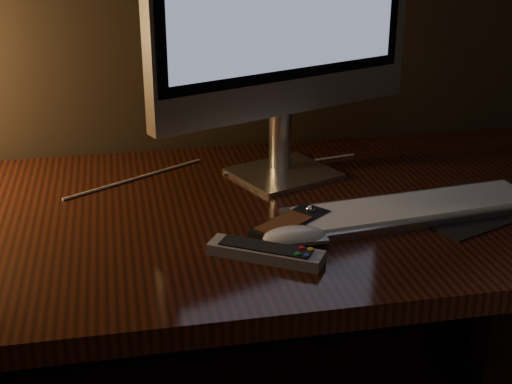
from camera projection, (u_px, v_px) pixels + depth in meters
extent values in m
cube|color=#37160C|center=(220.00, 221.00, 1.33)|extent=(1.60, 0.75, 0.04)
cube|color=black|center=(481.00, 276.00, 1.91)|extent=(0.06, 0.06, 0.71)
cube|color=black|center=(201.00, 266.00, 1.75)|extent=(1.48, 0.02, 0.51)
cube|color=silver|center=(283.00, 173.00, 1.50)|extent=(0.25, 0.23, 0.01)
cylinder|color=silver|center=(280.00, 137.00, 1.50)|extent=(0.06, 0.06, 0.13)
cube|color=silver|center=(416.00, 208.00, 1.31)|extent=(0.50, 0.19, 0.02)
cube|color=black|center=(463.00, 208.00, 1.33)|extent=(0.29, 0.26, 0.00)
ellipsoid|color=white|center=(294.00, 238.00, 1.19)|extent=(0.11, 0.06, 0.02)
cube|color=black|center=(291.00, 225.00, 1.24)|extent=(0.16, 0.14, 0.02)
cube|color=brown|center=(291.00, 220.00, 1.24)|extent=(0.11, 0.10, 0.00)
sphere|color=silver|center=(291.00, 219.00, 1.24)|extent=(0.02, 0.02, 0.02)
cube|color=gray|center=(266.00, 253.00, 1.14)|extent=(0.19, 0.14, 0.02)
cube|color=black|center=(266.00, 247.00, 1.14)|extent=(0.15, 0.11, 0.00)
cylinder|color=red|center=(266.00, 245.00, 1.14)|extent=(0.01, 0.01, 0.00)
cylinder|color=#0C8C19|center=(266.00, 245.00, 1.14)|extent=(0.01, 0.01, 0.00)
cylinder|color=gold|center=(266.00, 245.00, 1.14)|extent=(0.01, 0.01, 0.00)
cylinder|color=#1433BF|center=(266.00, 245.00, 1.14)|extent=(0.01, 0.01, 0.00)
cylinder|color=white|center=(216.00, 173.00, 1.50)|extent=(0.62, 0.22, 0.01)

